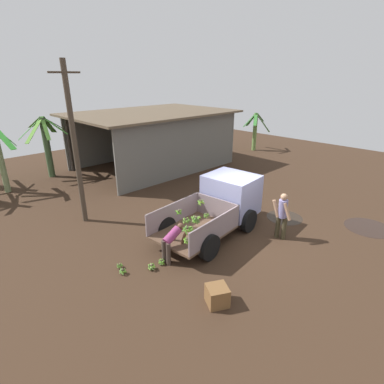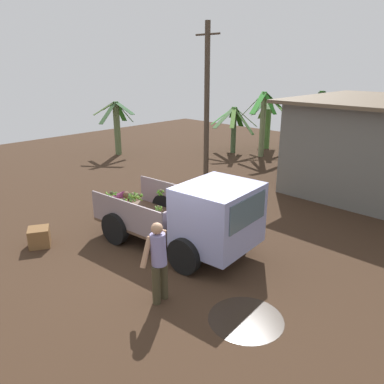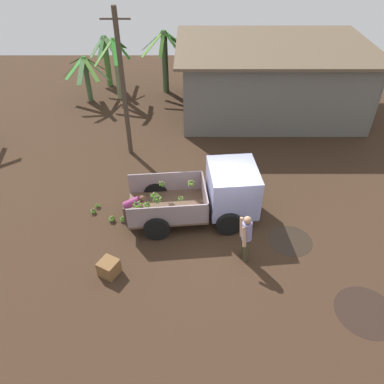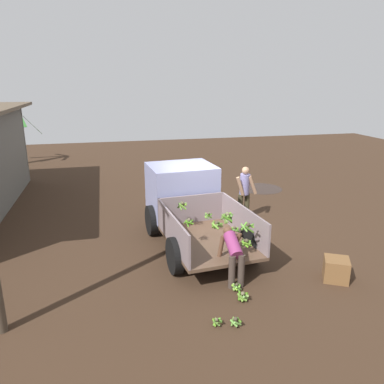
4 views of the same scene
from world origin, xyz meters
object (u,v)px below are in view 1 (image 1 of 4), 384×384
Objects in this scene: utility_pole at (75,145)px; banana_bunch_on_ground_2 at (120,265)px; person_bystander_near_shed at (123,172)px; wooden_crate_0 at (217,295)px; banana_bunch_on_ground_0 at (162,262)px; banana_bunch_on_ground_1 at (152,266)px; cargo_truck at (225,201)px; person_worker_loading at (172,240)px; person_foreground_visitor at (282,214)px; banana_bunch_on_ground_3 at (123,271)px.

utility_pole is 30.14× the size of banana_bunch_on_ground_2.
person_bystander_near_shed reaches higher than wooden_crate_0.
banana_bunch_on_ground_0 is 0.86× the size of banana_bunch_on_ground_1.
cargo_truck is at bearing 37.77° from wooden_crate_0.
person_bystander_near_shed reaches higher than person_worker_loading.
cargo_truck is 20.57× the size of banana_bunch_on_ground_0.
wooden_crate_0 is at bearing 1.51° from person_foreground_visitor.
cargo_truck reaches higher than banana_bunch_on_ground_3.
person_worker_loading is at bearing -177.87° from cargo_truck.
banana_bunch_on_ground_1 is (-4.46, 1.71, -0.85)m from person_foreground_visitor.
utility_pole is 11.46× the size of wooden_crate_0.
person_worker_loading is (-3.02, -0.40, -0.33)m from cargo_truck.
banana_bunch_on_ground_1 is at bearing -28.10° from person_foreground_visitor.
person_bystander_near_shed is 7.72× the size of banana_bunch_on_ground_3.
banana_bunch_on_ground_1 is at bearing 98.01° from wooden_crate_0.
cargo_truck reaches higher than wooden_crate_0.
wooden_crate_0 is at bearing -68.71° from banana_bunch_on_ground_3.
utility_pole reaches higher than cargo_truck.
person_worker_loading is 0.74m from banana_bunch_on_ground_0.
cargo_truck is 0.75× the size of utility_pole.
banana_bunch_on_ground_1 is 2.36m from wooden_crate_0.
cargo_truck is 3.89× the size of person_worker_loading.
utility_pole is at bearing -62.16° from person_foreground_visitor.
person_bystander_near_shed reaches higher than banana_bunch_on_ground_3.
person_worker_loading reaches higher than banana_bunch_on_ground_0.
banana_bunch_on_ground_2 is at bearing -100.97° from utility_pole.
person_worker_loading is 5.28× the size of banana_bunch_on_ground_0.
wooden_crate_0 is (0.24, -6.88, -2.83)m from utility_pole.
utility_pole is at bearing 92.02° from wooden_crate_0.
utility_pole is 5.16× the size of person_worker_loading.
person_foreground_visitor is (0.66, -2.06, -0.08)m from cargo_truck.
person_foreground_visitor is at bearing -25.05° from person_worker_loading.
banana_bunch_on_ground_1 is at bearing -48.97° from banana_bunch_on_ground_2.
person_worker_loading is 2.38m from wooden_crate_0.
banana_bunch_on_ground_0 is at bearing -86.27° from utility_pole.
banana_bunch_on_ground_0 is (-3.42, -0.36, -0.94)m from cargo_truck.
banana_bunch_on_ground_3 is (-5.20, 2.13, -0.85)m from person_foreground_visitor.
person_foreground_visitor is at bearing -22.69° from banana_bunch_on_ground_0.
utility_pole is 5.15m from banana_bunch_on_ground_3.
person_foreground_visitor is 3.28× the size of wooden_crate_0.
banana_bunch_on_ground_3 is (-1.13, 0.42, 0.01)m from banana_bunch_on_ground_0.
banana_bunch_on_ground_2 is (-1.03, 0.75, -0.01)m from banana_bunch_on_ground_0.
banana_bunch_on_ground_1 is (-3.17, -6.54, -0.82)m from person_bystander_near_shed.
person_foreground_visitor is at bearing -20.96° from banana_bunch_on_ground_1.
person_foreground_visitor is 4.04m from person_worker_loading.
banana_bunch_on_ground_3 is at bearing 162.32° from person_worker_loading.
banana_bunch_on_ground_3 is at bearing 111.29° from wooden_crate_0.
person_worker_loading is 5.84× the size of banana_bunch_on_ground_2.
person_bystander_near_shed is (-0.64, 6.19, -0.10)m from cargo_truck.
cargo_truck is 8.64× the size of wooden_crate_0.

